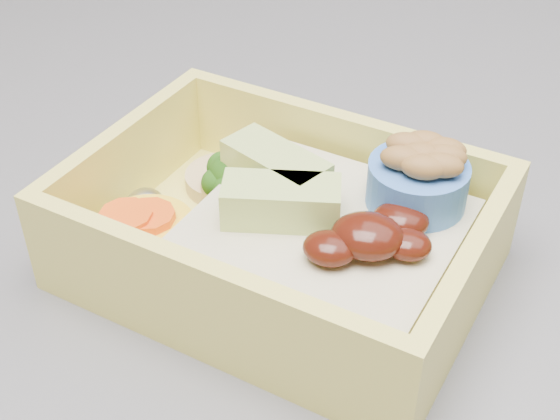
# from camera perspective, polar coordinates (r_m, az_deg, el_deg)

# --- Properties ---
(bento_box) EXTENTS (0.23, 0.19, 0.07)m
(bento_box) POSITION_cam_1_polar(r_m,az_deg,el_deg) (0.38, 1.07, -1.62)
(bento_box) COLOR #EDE162
(bento_box) RESTS_ON island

